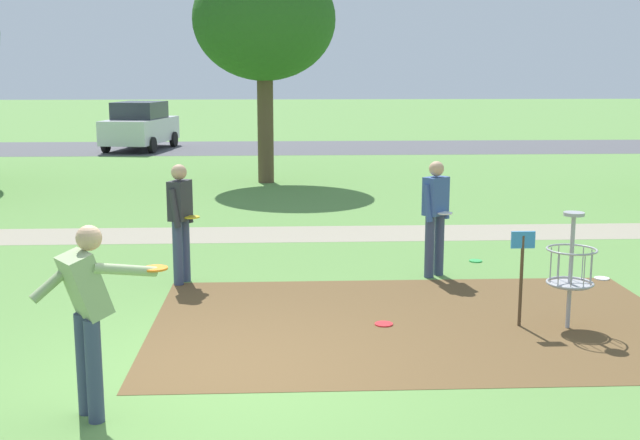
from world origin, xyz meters
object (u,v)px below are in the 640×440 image
object	(u,v)px
frisbee_near_basket	(476,261)
frisbee_far_left	(602,278)
parked_car_leftmost	(140,126)
disc_golf_basket	(566,266)
player_foreground_watching	(88,309)
frisbee_far_right	(384,324)
player_waiting_left	(181,217)
tree_mid_left	(264,21)
player_throwing	(435,212)

from	to	relation	value
frisbee_near_basket	frisbee_far_left	distance (m)	1.97
parked_car_leftmost	disc_golf_basket	bearing A→B (deg)	-68.65
player_foreground_watching	frisbee_far_right	size ratio (longest dim) A/B	7.86
frisbee_near_basket	disc_golf_basket	bearing A→B (deg)	-86.24
frisbee_far_left	player_waiting_left	bearing A→B (deg)	179.19
player_waiting_left	tree_mid_left	world-z (taller)	tree_mid_left
frisbee_near_basket	tree_mid_left	bearing A→B (deg)	110.36
disc_golf_basket	player_foreground_watching	world-z (taller)	player_foreground_watching
player_foreground_watching	player_throwing	xyz separation A→B (m)	(3.91, 4.73, -0.02)
player_waiting_left	tree_mid_left	xyz separation A→B (m)	(1.01, 10.55, 3.34)
player_throwing	frisbee_near_basket	bearing A→B (deg)	46.22
frisbee_near_basket	frisbee_far_left	size ratio (longest dim) A/B	0.94
disc_golf_basket	frisbee_near_basket	world-z (taller)	disc_golf_basket
parked_car_leftmost	player_foreground_watching	bearing A→B (deg)	-81.28
player_throwing	player_waiting_left	world-z (taller)	same
disc_golf_basket	frisbee_near_basket	xyz separation A→B (m)	(-0.22, 3.36, -0.74)
frisbee_near_basket	tree_mid_left	xyz separation A→B (m)	(-3.51, 9.46, 4.30)
player_throwing	disc_golf_basket	bearing A→B (deg)	-66.87
player_waiting_left	parked_car_leftmost	distance (m)	20.50
frisbee_far_left	frisbee_far_right	size ratio (longest dim) A/B	1.00
disc_golf_basket	player_throwing	distance (m)	2.71
player_waiting_left	parked_car_leftmost	world-z (taller)	parked_car_leftmost
player_foreground_watching	frisbee_far_left	xyz separation A→B (m)	(6.33, 4.43, -0.98)
player_foreground_watching	parked_car_leftmost	distance (m)	24.91
disc_golf_basket	parked_car_leftmost	world-z (taller)	parked_car_leftmost
player_foreground_watching	frisbee_far_left	world-z (taller)	player_foreground_watching
player_waiting_left	frisbee_near_basket	world-z (taller)	player_waiting_left
player_waiting_left	tree_mid_left	size ratio (longest dim) A/B	0.29
frisbee_near_basket	tree_mid_left	world-z (taller)	tree_mid_left
frisbee_near_basket	frisbee_far_left	bearing A→B (deg)	-36.68
disc_golf_basket	parked_car_leftmost	xyz separation A→B (m)	(-8.75, 22.37, 0.17)
frisbee_far_right	parked_car_leftmost	distance (m)	23.17
parked_car_leftmost	frisbee_near_basket	bearing A→B (deg)	-65.85
player_throwing	frisbee_far_left	bearing A→B (deg)	-7.05
player_foreground_watching	player_waiting_left	world-z (taller)	same
player_foreground_watching	tree_mid_left	world-z (taller)	tree_mid_left
player_waiting_left	disc_golf_basket	bearing A→B (deg)	-25.60
frisbee_near_basket	player_waiting_left	bearing A→B (deg)	-166.43
frisbee_near_basket	frisbee_far_right	bearing A→B (deg)	-120.72
player_waiting_left	frisbee_far_left	distance (m)	6.17
frisbee_far_right	player_foreground_watching	bearing A→B (deg)	-139.58
player_throwing	frisbee_far_left	distance (m)	2.62
player_foreground_watching	tree_mid_left	distance (m)	15.47
disc_golf_basket	player_waiting_left	size ratio (longest dim) A/B	0.81
player_waiting_left	player_throwing	bearing A→B (deg)	3.32
disc_golf_basket	player_throwing	bearing A→B (deg)	113.13
player_foreground_watching	frisbee_near_basket	size ratio (longest dim) A/B	8.29
player_foreground_watching	frisbee_far_left	bearing A→B (deg)	34.99
frisbee_far_left	disc_golf_basket	bearing A→B (deg)	-121.86
player_waiting_left	frisbee_far_left	world-z (taller)	player_waiting_left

